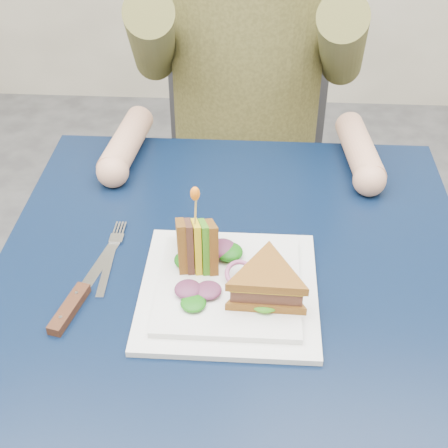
# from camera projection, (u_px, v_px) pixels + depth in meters

# --- Properties ---
(table) EXTENTS (0.75, 0.75, 0.73)m
(table) POSITION_uv_depth(u_px,v_px,m) (234.00, 298.00, 1.03)
(table) COLOR black
(table) RESTS_ON ground
(chair) EXTENTS (0.42, 0.40, 0.93)m
(chair) POSITION_uv_depth(u_px,v_px,m) (246.00, 142.00, 1.64)
(chair) COLOR #47474C
(chair) RESTS_ON ground
(diner) EXTENTS (0.54, 0.59, 0.74)m
(diner) POSITION_uv_depth(u_px,v_px,m) (248.00, 16.00, 1.32)
(diner) COLOR brown
(diner) RESTS_ON chair
(plate) EXTENTS (0.26, 0.26, 0.02)m
(plate) POSITION_uv_depth(u_px,v_px,m) (229.00, 288.00, 0.92)
(plate) COLOR white
(plate) RESTS_ON table
(sandwich_flat) EXTENTS (0.13, 0.13, 0.05)m
(sandwich_flat) POSITION_uv_depth(u_px,v_px,m) (267.00, 284.00, 0.87)
(sandwich_flat) COLOR brown
(sandwich_flat) RESTS_ON plate
(sandwich_upright) EXTENTS (0.08, 0.13, 0.13)m
(sandwich_upright) POSITION_uv_depth(u_px,v_px,m) (197.00, 244.00, 0.93)
(sandwich_upright) COLOR brown
(sandwich_upright) RESTS_ON plate
(fork) EXTENTS (0.02, 0.18, 0.01)m
(fork) POSITION_uv_depth(u_px,v_px,m) (110.00, 259.00, 0.98)
(fork) COLOR silver
(fork) RESTS_ON table
(knife) EXTENTS (0.07, 0.22, 0.02)m
(knife) POSITION_uv_depth(u_px,v_px,m) (76.00, 299.00, 0.90)
(knife) COLOR silver
(knife) RESTS_ON table
(toothpick) EXTENTS (0.01, 0.01, 0.06)m
(toothpick) POSITION_uv_depth(u_px,v_px,m) (196.00, 210.00, 0.89)
(toothpick) COLOR tan
(toothpick) RESTS_ON sandwich_upright
(toothpick_frill) EXTENTS (0.01, 0.01, 0.02)m
(toothpick_frill) POSITION_uv_depth(u_px,v_px,m) (195.00, 194.00, 0.87)
(toothpick_frill) COLOR orange
(toothpick_frill) RESTS_ON sandwich_upright
(lettuce_spill) EXTENTS (0.15, 0.13, 0.02)m
(lettuce_spill) POSITION_uv_depth(u_px,v_px,m) (233.00, 273.00, 0.91)
(lettuce_spill) COLOR #337A14
(lettuce_spill) RESTS_ON plate
(onion_ring) EXTENTS (0.04, 0.04, 0.02)m
(onion_ring) POSITION_uv_depth(u_px,v_px,m) (239.00, 273.00, 0.91)
(onion_ring) COLOR #9E4C7A
(onion_ring) RESTS_ON plate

